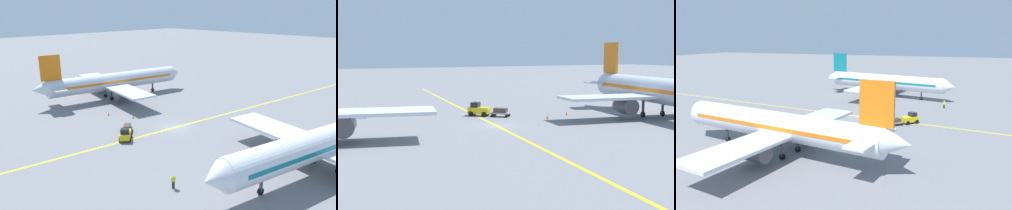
% 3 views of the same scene
% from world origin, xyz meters
% --- Properties ---
extents(ground_plane, '(400.00, 400.00, 0.00)m').
position_xyz_m(ground_plane, '(0.00, 0.00, 0.00)').
color(ground_plane, slate).
extents(apron_yellow_centreline, '(16.98, 118.90, 0.01)m').
position_xyz_m(apron_yellow_centreline, '(0.00, 0.00, 0.00)').
color(apron_yellow_centreline, yellow).
rests_on(apron_yellow_centreline, ground).
extents(airplane_at_gate, '(28.47, 35.45, 10.60)m').
position_xyz_m(airplane_at_gate, '(-22.89, 4.24, 3.71)').
color(airplane_at_gate, silver).
rests_on(airplane_at_gate, ground).
extents(baggage_tug_white, '(3.21, 3.15, 2.11)m').
position_xyz_m(baggage_tug_white, '(-1.59, -9.23, 0.90)').
color(baggage_tug_white, gold).
rests_on(baggage_tug_white, ground).
extents(baggage_cart_trailing, '(2.85, 2.80, 1.24)m').
position_xyz_m(baggage_cart_trailing, '(-4.00, -6.97, 0.76)').
color(baggage_cart_trailing, gray).
rests_on(baggage_cart_trailing, ground).
extents(ground_crew_worker, '(0.28, 0.57, 1.68)m').
position_xyz_m(ground_crew_worker, '(13.33, -14.05, 0.91)').
color(ground_crew_worker, '#23232D').
rests_on(ground_crew_worker, ground).
extents(traffic_cone_near_nose, '(0.32, 0.32, 0.55)m').
position_xyz_m(traffic_cone_near_nose, '(-8.68, -2.01, 0.28)').
color(traffic_cone_near_nose, orange).
rests_on(traffic_cone_near_nose, ground).
extents(traffic_cone_mid_apron, '(0.32, 0.32, 0.55)m').
position_xyz_m(traffic_cone_mid_apron, '(-13.29, -4.21, 0.28)').
color(traffic_cone_mid_apron, orange).
rests_on(traffic_cone_mid_apron, ground).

